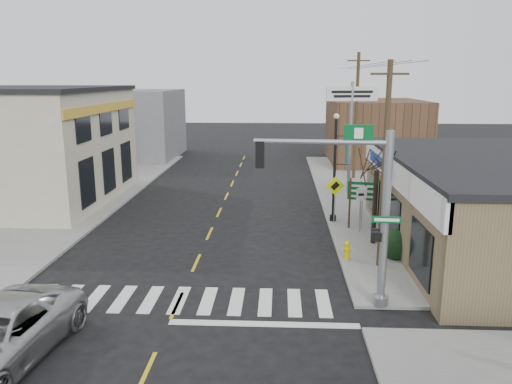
{
  "coord_description": "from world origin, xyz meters",
  "views": [
    {
      "loc": [
        3.44,
        -15.51,
        7.56
      ],
      "look_at": [
        2.45,
        5.14,
        2.8
      ],
      "focal_mm": 35.0,
      "sensor_mm": 36.0,
      "label": 1
    }
  ],
  "objects_px": {
    "dance_center_sign": "(351,110)",
    "bare_tree": "(377,157)",
    "utility_pole_near": "(385,164)",
    "traffic_signal_pole": "(364,201)",
    "guide_sign": "(362,196)",
    "lamp_post": "(336,160)",
    "fire_hydrant": "(347,249)",
    "utility_pole_far": "(356,115)"
  },
  "relations": [
    {
      "from": "traffic_signal_pole",
      "to": "utility_pole_near",
      "type": "height_order",
      "value": "utility_pole_near"
    },
    {
      "from": "utility_pole_near",
      "to": "fire_hydrant",
      "type": "bearing_deg",
      "value": 154.9
    },
    {
      "from": "guide_sign",
      "to": "lamp_post",
      "type": "distance_m",
      "value": 2.37
    },
    {
      "from": "fire_hydrant",
      "to": "lamp_post",
      "type": "xyz_separation_m",
      "value": [
        0.06,
        5.75,
        2.85
      ]
    },
    {
      "from": "dance_center_sign",
      "to": "utility_pole_far",
      "type": "relative_size",
      "value": 0.78
    },
    {
      "from": "traffic_signal_pole",
      "to": "fire_hydrant",
      "type": "relative_size",
      "value": 7.7
    },
    {
      "from": "guide_sign",
      "to": "bare_tree",
      "type": "bearing_deg",
      "value": -73.25
    },
    {
      "from": "fire_hydrant",
      "to": "dance_center_sign",
      "type": "distance_m",
      "value": 13.66
    },
    {
      "from": "guide_sign",
      "to": "dance_center_sign",
      "type": "relative_size",
      "value": 0.36
    },
    {
      "from": "lamp_post",
      "to": "utility_pole_near",
      "type": "distance_m",
      "value": 6.54
    },
    {
      "from": "guide_sign",
      "to": "lamp_post",
      "type": "relative_size",
      "value": 0.45
    },
    {
      "from": "utility_pole_near",
      "to": "lamp_post",
      "type": "bearing_deg",
      "value": 102.95
    },
    {
      "from": "lamp_post",
      "to": "bare_tree",
      "type": "xyz_separation_m",
      "value": [
        1.41,
        -3.58,
        0.72
      ]
    },
    {
      "from": "guide_sign",
      "to": "dance_center_sign",
      "type": "bearing_deg",
      "value": 98.89
    },
    {
      "from": "utility_pole_far",
      "to": "guide_sign",
      "type": "bearing_deg",
      "value": -92.77
    },
    {
      "from": "guide_sign",
      "to": "fire_hydrant",
      "type": "distance_m",
      "value": 4.82
    },
    {
      "from": "guide_sign",
      "to": "fire_hydrant",
      "type": "height_order",
      "value": "guide_sign"
    },
    {
      "from": "traffic_signal_pole",
      "to": "utility_pole_near",
      "type": "bearing_deg",
      "value": 73.44
    },
    {
      "from": "guide_sign",
      "to": "fire_hydrant",
      "type": "bearing_deg",
      "value": -93.94
    },
    {
      "from": "dance_center_sign",
      "to": "utility_pole_far",
      "type": "distance_m",
      "value": 5.07
    },
    {
      "from": "dance_center_sign",
      "to": "bare_tree",
      "type": "bearing_deg",
      "value": -102.64
    },
    {
      "from": "dance_center_sign",
      "to": "utility_pole_far",
      "type": "height_order",
      "value": "utility_pole_far"
    },
    {
      "from": "lamp_post",
      "to": "dance_center_sign",
      "type": "height_order",
      "value": "dance_center_sign"
    },
    {
      "from": "traffic_signal_pole",
      "to": "bare_tree",
      "type": "height_order",
      "value": "traffic_signal_pole"
    },
    {
      "from": "traffic_signal_pole",
      "to": "utility_pole_far",
      "type": "height_order",
      "value": "utility_pole_far"
    },
    {
      "from": "guide_sign",
      "to": "lamp_post",
      "type": "bearing_deg",
      "value": 145.66
    },
    {
      "from": "utility_pole_near",
      "to": "utility_pole_far",
      "type": "bearing_deg",
      "value": 87.91
    },
    {
      "from": "lamp_post",
      "to": "dance_center_sign",
      "type": "xyz_separation_m",
      "value": [
        1.64,
        6.87,
        2.09
      ]
    },
    {
      "from": "utility_pole_near",
      "to": "traffic_signal_pole",
      "type": "bearing_deg",
      "value": -107.71
    },
    {
      "from": "fire_hydrant",
      "to": "dance_center_sign",
      "type": "xyz_separation_m",
      "value": [
        1.7,
        12.62,
        4.95
      ]
    },
    {
      "from": "fire_hydrant",
      "to": "bare_tree",
      "type": "height_order",
      "value": "bare_tree"
    },
    {
      "from": "dance_center_sign",
      "to": "utility_pole_near",
      "type": "xyz_separation_m",
      "value": [
        -0.49,
        -13.25,
        -1.22
      ]
    },
    {
      "from": "traffic_signal_pole",
      "to": "dance_center_sign",
      "type": "relative_size",
      "value": 0.84
    },
    {
      "from": "lamp_post",
      "to": "utility_pole_far",
      "type": "xyz_separation_m",
      "value": [
        2.7,
        11.79,
        1.45
      ]
    },
    {
      "from": "traffic_signal_pole",
      "to": "bare_tree",
      "type": "relative_size",
      "value": 1.18
    },
    {
      "from": "lamp_post",
      "to": "fire_hydrant",
      "type": "bearing_deg",
      "value": -103.77
    },
    {
      "from": "dance_center_sign",
      "to": "utility_pole_near",
      "type": "distance_m",
      "value": 13.32
    },
    {
      "from": "guide_sign",
      "to": "utility_pole_far",
      "type": "bearing_deg",
      "value": 95.41
    },
    {
      "from": "guide_sign",
      "to": "bare_tree",
      "type": "relative_size",
      "value": 0.5
    },
    {
      "from": "fire_hydrant",
      "to": "bare_tree",
      "type": "relative_size",
      "value": 0.15
    },
    {
      "from": "fire_hydrant",
      "to": "bare_tree",
      "type": "bearing_deg",
      "value": 55.85
    },
    {
      "from": "traffic_signal_pole",
      "to": "guide_sign",
      "type": "relative_size",
      "value": 2.34
    }
  ]
}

